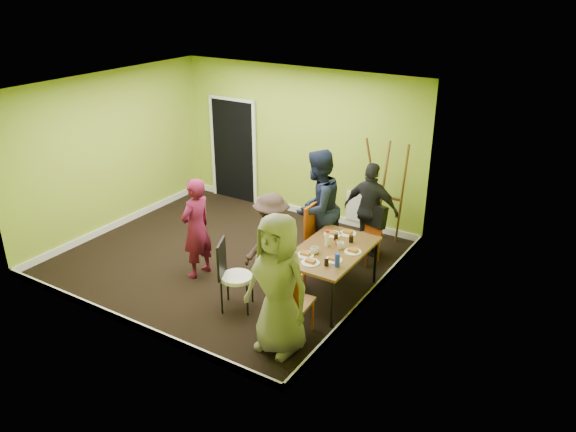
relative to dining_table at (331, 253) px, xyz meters
The scene contains 28 objects.
ground 2.09m from the dining_table, behind, with size 5.00×5.00×0.00m, color black.
room_walls 2.02m from the dining_table, behind, with size 5.04×4.54×2.82m.
dining_table is the anchor object (origin of this frame).
chair_left_far 0.79m from the dining_table, 132.44° to the left, with size 0.46×0.45×1.08m.
chair_left_near 0.73m from the dining_table, behind, with size 0.41×0.40×0.86m.
chair_back_end 1.40m from the dining_table, 89.12° to the left, with size 0.49×0.54×0.93m.
chair_front_end 1.17m from the dining_table, 87.30° to the right, with size 0.46×0.47×1.03m.
chair_bentwood 1.42m from the dining_table, 135.89° to the right, with size 0.52×0.52×1.01m.
easel 1.93m from the dining_table, 89.87° to the left, with size 0.76×0.71×1.89m.
plate_near_left 0.49m from the dining_table, 115.60° to the left, with size 0.26×0.26×0.01m, color white.
plate_near_right 0.41m from the dining_table, 122.04° to the right, with size 0.24×0.24×0.01m, color white.
plate_far_back 0.59m from the dining_table, 93.06° to the left, with size 0.25×0.25×0.01m, color white.
plate_far_front 0.51m from the dining_table, 95.74° to the right, with size 0.25×0.25×0.01m, color white.
plate_wall_back 0.31m from the dining_table, 16.25° to the left, with size 0.24×0.24×0.01m, color white.
plate_wall_front 0.33m from the dining_table, 56.45° to the right, with size 0.23×0.23×0.01m, color white.
thermos 0.21m from the dining_table, 147.61° to the left, with size 0.06×0.06×0.21m, color white.
blue_bottle 0.52m from the dining_table, 53.40° to the right, with size 0.07×0.07×0.19m, color #1B2FCB.
orange_bottle 0.19m from the dining_table, 90.69° to the left, with size 0.04×0.04×0.07m, color #C54D12.
glass_mid 0.33m from the dining_table, 105.48° to the left, with size 0.06×0.06×0.09m, color black.
glass_back 0.39m from the dining_table, 68.90° to the left, with size 0.06×0.06×0.11m, color black.
glass_front 0.49m from the dining_table, 70.07° to the right, with size 0.06×0.06×0.09m, color black.
cup_a 0.29m from the dining_table, 121.94° to the right, with size 0.12×0.12×0.09m, color white.
cup_b 0.16m from the dining_table, 42.87° to the left, with size 0.11×0.11×0.10m, color white.
person_standing 2.08m from the dining_table, 165.73° to the right, with size 0.57×0.38×1.57m, color #5C0F2D.
person_left_far 1.09m from the dining_table, 129.86° to the left, with size 0.91×0.71×1.87m, color #151B34.
person_left_near 0.92m from the dining_table, behind, with size 0.93×0.53×1.44m, color #302120.
person_back_end 1.53m from the dining_table, 93.10° to the left, with size 0.92×0.38×1.57m, color black.
person_front_end 1.43m from the dining_table, 88.84° to the right, with size 0.88×0.57×1.80m, color gray.
Camera 1 is at (5.15, -6.42, 4.32)m, focal length 35.00 mm.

